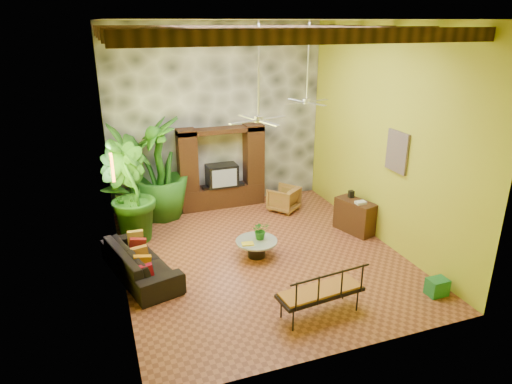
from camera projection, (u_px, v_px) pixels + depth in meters
name	position (u px, v px, depth m)	size (l,w,h in m)	color
ground	(261.00, 255.00, 10.36)	(7.00, 7.00, 0.00)	brown
ceiling	(261.00, 20.00, 8.60)	(6.00, 7.00, 0.02)	silver
back_wall	(217.00, 117.00, 12.56)	(6.00, 0.02, 5.00)	gold
left_wall	(111.00, 162.00, 8.52)	(0.02, 7.00, 5.00)	gold
right_wall	(384.00, 136.00, 10.43)	(0.02, 7.00, 5.00)	gold
stone_accent_wall	(217.00, 117.00, 12.51)	(5.98, 0.10, 4.98)	#3F4247
ceiling_beams	(261.00, 32.00, 8.67)	(5.95, 5.36, 0.22)	#382011
entertainment_center	(222.00, 174.00, 12.78)	(2.40, 0.55, 2.30)	#331B0E
ceiling_fan_front	(259.00, 109.00, 8.74)	(1.28, 1.28, 1.86)	silver
ceiling_fan_back	(307.00, 92.00, 10.72)	(1.28, 1.28, 1.86)	silver
wall_art_mask	(112.00, 167.00, 9.56)	(0.06, 0.32, 0.55)	orange
wall_art_painting	(397.00, 152.00, 9.96)	(0.06, 0.70, 0.90)	#255E8A
sofa	(140.00, 261.00, 9.38)	(2.34, 0.91, 0.68)	black
wicker_armchair	(284.00, 199.00, 12.68)	(0.73, 0.75, 0.68)	brown
tall_plant_a	(129.00, 178.00, 11.25)	(1.42, 0.96, 2.70)	#266019
tall_plant_b	(128.00, 194.00, 10.70)	(1.29, 1.04, 2.34)	#235D18
tall_plant_c	(159.00, 168.00, 11.95)	(1.52, 1.52, 2.71)	#26661A
coffee_table	(257.00, 246.00, 10.20)	(0.93, 0.93, 0.40)	black
centerpiece_plant	(261.00, 230.00, 10.16)	(0.38, 0.33, 0.42)	#21691B
yellow_tray	(248.00, 244.00, 9.96)	(0.26, 0.19, 0.03)	yellow
iron_bench	(322.00, 291.00, 8.01)	(1.63, 0.73, 0.57)	black
side_console	(355.00, 216.00, 11.38)	(0.46, 1.03, 0.82)	#352010
green_bin	(437.00, 287.00, 8.80)	(0.39, 0.29, 0.34)	#217C29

